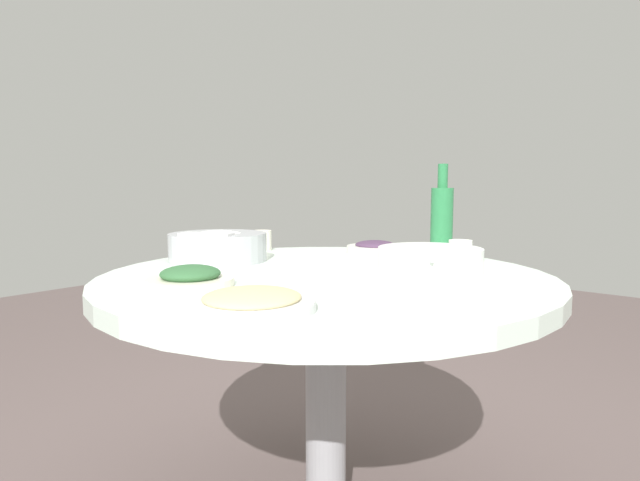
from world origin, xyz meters
TOP-DOWN VIEW (x-y plane):
  - round_dining_table at (0.00, 0.00)m, footprint 1.15×1.15m
  - rice_bowl at (-0.39, -0.04)m, footprint 0.29×0.29m
  - soup_bowl at (0.23, 0.14)m, footprint 0.26×0.26m
  - dish_noodles at (0.15, -0.40)m, footprint 0.23×0.23m
  - dish_greens at (-0.13, -0.33)m, footprint 0.20×0.20m
  - dish_eggplant at (-0.13, 0.42)m, footprint 0.19×0.19m
  - green_bottle at (0.07, 0.50)m, footprint 0.07×0.07m
  - tea_cup_near at (0.19, 0.40)m, footprint 0.07×0.07m
  - tea_cup_far at (-0.47, 0.23)m, footprint 0.07×0.07m

SIDE VIEW (x-z plane):
  - round_dining_table at x=0.00m, z-range 0.27..0.99m
  - dish_noodles at x=0.15m, z-range 0.72..0.76m
  - dish_eggplant at x=-0.13m, z-range 0.72..0.76m
  - dish_greens at x=-0.13m, z-range 0.72..0.76m
  - tea_cup_near at x=0.19m, z-range 0.72..0.79m
  - soup_bowl at x=0.23m, z-range 0.72..0.79m
  - tea_cup_far at x=-0.47m, z-range 0.72..0.79m
  - rice_bowl at x=-0.39m, z-range 0.72..0.81m
  - green_bottle at x=0.07m, z-range 0.69..0.99m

